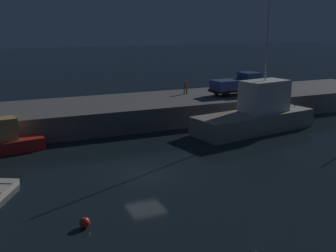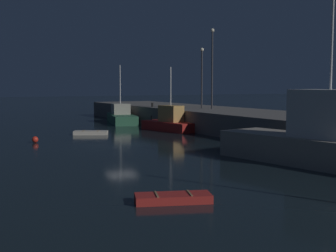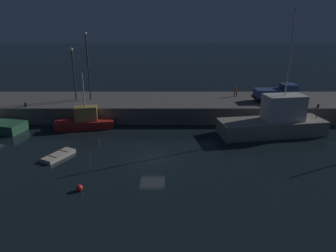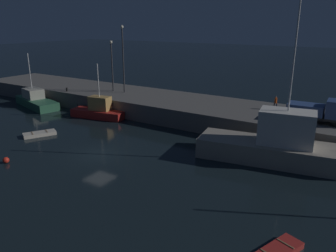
{
  "view_description": "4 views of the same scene",
  "coord_description": "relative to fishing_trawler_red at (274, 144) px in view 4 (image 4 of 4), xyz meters",
  "views": [
    {
      "loc": [
        -9.84,
        -25.87,
        10.26
      ],
      "look_at": [
        4.72,
        6.75,
        1.53
      ],
      "focal_mm": 45.42,
      "sensor_mm": 36.0,
      "label": 1
    },
    {
      "loc": [
        35.43,
        -15.01,
        5.14
      ],
      "look_at": [
        0.1,
        4.41,
        1.49
      ],
      "focal_mm": 49.11,
      "sensor_mm": 36.0,
      "label": 2
    },
    {
      "loc": [
        1.58,
        -27.96,
        13.2
      ],
      "look_at": [
        1.6,
        5.64,
        1.62
      ],
      "focal_mm": 33.09,
      "sensor_mm": 36.0,
      "label": 3
    },
    {
      "loc": [
        21.41,
        -21.32,
        12.15
      ],
      "look_at": [
        3.26,
        7.26,
        1.5
      ],
      "focal_mm": 35.59,
      "sensor_mm": 36.0,
      "label": 4
    }
  ],
  "objects": [
    {
      "name": "dockworker",
      "position": [
        -2.73,
        10.1,
        1.55
      ],
      "size": [
        0.41,
        0.35,
        1.58
      ],
      "color": "black",
      "rests_on": "pier_quay"
    },
    {
      "name": "lamp_post_west",
      "position": [
        -26.13,
        8.2,
        4.96
      ],
      "size": [
        0.44,
        0.44,
        7.3
      ],
      "color": "#38383D",
      "rests_on": "pier_quay"
    },
    {
      "name": "mooring_buoy_near",
      "position": [
        -20.05,
        -13.27,
        -1.33
      ],
      "size": [
        0.56,
        0.56,
        0.56
      ],
      "primitive_type": "sphere",
      "color": "red",
      "rests_on": "ground"
    },
    {
      "name": "dinghy_orange_near",
      "position": [
        3.84,
        -12.71,
        -1.42
      ],
      "size": [
        2.29,
        3.54,
        0.41
      ],
      "color": "#B22823",
      "rests_on": "ground"
    },
    {
      "name": "fishing_boat_white",
      "position": [
        -23.48,
        2.29,
        -0.67
      ],
      "size": [
        7.62,
        3.69,
        7.07
      ],
      "color": "red",
      "rests_on": "ground"
    },
    {
      "name": "fishing_boat_blue",
      "position": [
        -35.67,
        1.65,
        -0.7
      ],
      "size": [
        9.7,
        5.18,
        7.75
      ],
      "color": "#2D6647",
      "rests_on": "ground"
    },
    {
      "name": "fishing_trawler_red",
      "position": [
        0.0,
        0.0,
        0.0
      ],
      "size": [
        13.14,
        5.97,
        14.37
      ],
      "color": "gray",
      "rests_on": "ground"
    },
    {
      "name": "ground_plane",
      "position": [
        -14.44,
        -7.38,
        -1.61
      ],
      "size": [
        320.0,
        320.0,
        0.0
      ],
      "primitive_type": "plane",
      "color": "black"
    },
    {
      "name": "bollard_central",
      "position": [
        -31.77,
        4.31,
        0.92
      ],
      "size": [
        0.28,
        0.28,
        0.53
      ],
      "primitive_type": "cylinder",
      "color": "black",
      "rests_on": "pier_quay"
    },
    {
      "name": "utility_truck",
      "position": [
        2.44,
        7.23,
        1.86
      ],
      "size": [
        6.16,
        2.41,
        2.46
      ],
      "color": "black",
      "rests_on": "pier_quay"
    },
    {
      "name": "lamp_post_east",
      "position": [
        -24.05,
        8.29,
        6.04
      ],
      "size": [
        0.44,
        0.44,
        9.39
      ],
      "color": "#38383D",
      "rests_on": "pier_quay"
    },
    {
      "name": "pier_quay",
      "position": [
        -14.44,
        8.4,
        -0.48
      ],
      "size": [
        74.07,
        9.97,
        2.26
      ],
      "color": "#5B5956",
      "rests_on": "ground"
    },
    {
      "name": "rowboat_white_mid",
      "position": [
        -23.92,
        -6.77,
        -1.41
      ],
      "size": [
        2.78,
        3.65,
        0.43
      ],
      "color": "beige",
      "rests_on": "ground"
    }
  ]
}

